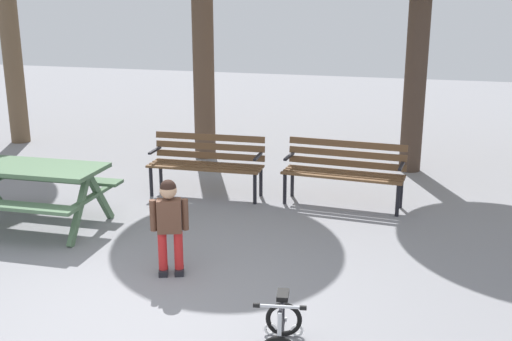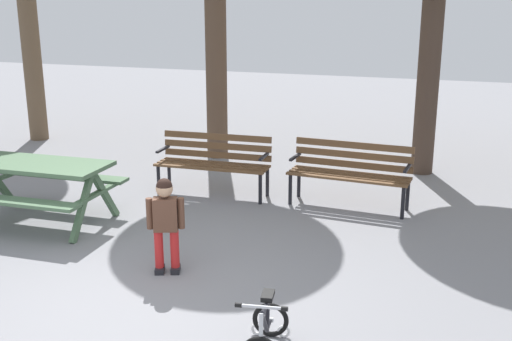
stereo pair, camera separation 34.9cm
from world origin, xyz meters
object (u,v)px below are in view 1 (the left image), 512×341
(park_bench_left, at_px, (344,168))
(child_standing, at_px, (169,220))
(park_bench_far_left, at_px, (207,160))
(kids_bicycle, at_px, (282,330))
(picnic_table, at_px, (30,180))

(park_bench_left, distance_m, child_standing, 3.00)
(park_bench_far_left, xyz_separation_m, kids_bicycle, (2.02, -3.64, -0.31))
(park_bench_left, height_order, kids_bicycle, park_bench_left)
(kids_bicycle, bearing_deg, park_bench_left, 91.64)
(picnic_table, bearing_deg, kids_bicycle, -27.07)
(child_standing, xyz_separation_m, kids_bicycle, (1.42, -1.07, -0.38))
(picnic_table, height_order, park_bench_left, park_bench_left)
(picnic_table, xyz_separation_m, child_standing, (2.18, -0.78, -0.01))
(picnic_table, relative_size, child_standing, 1.87)
(picnic_table, relative_size, park_bench_left, 1.15)
(picnic_table, height_order, park_bench_far_left, park_bench_far_left)
(park_bench_left, relative_size, child_standing, 1.63)
(picnic_table, bearing_deg, park_bench_far_left, 48.56)
(park_bench_left, bearing_deg, park_bench_far_left, -176.09)
(picnic_table, xyz_separation_m, park_bench_far_left, (1.58, 1.80, -0.08))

